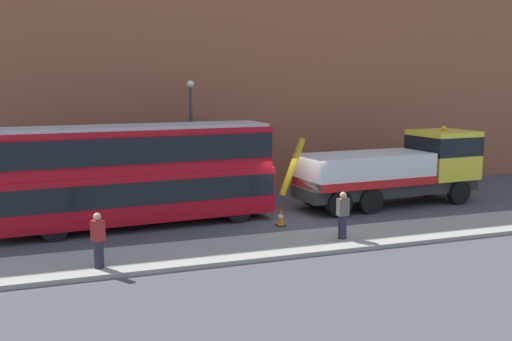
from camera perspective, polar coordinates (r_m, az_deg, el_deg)
name	(u,v)px	position (r m, az deg, el deg)	size (l,w,h in m)	color
ground_plane	(287,216)	(24.63, 3.18, -4.63)	(120.00, 120.00, 0.00)	#424247
near_kerb	(332,240)	(20.92, 7.64, -6.91)	(60.00, 2.80, 0.15)	gray
building_facade	(240,37)	(30.30, -1.66, 13.24)	(60.00, 1.50, 16.00)	#935138
recovery_tow_truck	(396,168)	(27.47, 13.93, 0.26)	(10.21, 3.23, 3.67)	#2D2D2D
double_decker_bus	(137,171)	(23.08, -11.84, -0.06)	(11.16, 3.28, 4.06)	#B70C19
pedestrian_onlooker	(98,241)	(17.88, -15.56, -6.85)	(0.44, 0.48, 1.71)	#232333
pedestrian_bystander	(343,216)	(20.66, 8.70, -4.52)	(0.42, 0.32, 1.71)	#232333
traffic_cone_near_bus	(281,218)	(22.95, 2.51, -4.75)	(0.36, 0.36, 0.72)	orange
street_lamp	(191,130)	(27.34, -6.53, 4.03)	(0.36, 0.36, 5.83)	#38383D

